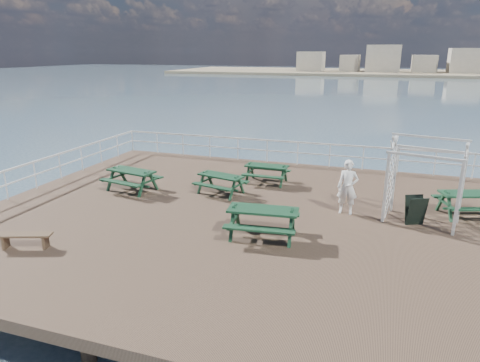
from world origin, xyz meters
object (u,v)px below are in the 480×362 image
picnic_table_c (470,199)px  picnic_table_e (263,216)px  picnic_table_b (267,170)px  person (348,187)px  picnic_table_a (221,180)px  picnic_table_d (132,176)px  trellis_arbor (424,185)px  flat_bench_near (25,237)px

picnic_table_c → picnic_table_e: 6.89m
picnic_table_b → person: bearing=-35.2°
picnic_table_a → picnic_table_d: (-3.34, -0.72, 0.06)m
picnic_table_d → trellis_arbor: 10.23m
picnic_table_a → picnic_table_e: 4.10m
flat_bench_near → trellis_arbor: size_ratio=0.54×
flat_bench_near → picnic_table_c: bearing=9.1°
picnic_table_c → picnic_table_d: bearing=166.6°
picnic_table_e → person: size_ratio=1.19×
picnic_table_e → person: (2.10, 2.65, 0.28)m
picnic_table_a → person: size_ratio=1.09×
picnic_table_b → flat_bench_near: picnic_table_b is taller
picnic_table_c → picnic_table_e: (-5.85, -3.65, 0.04)m
picnic_table_a → picnic_table_d: 3.42m
picnic_table_b → picnic_table_d: bearing=-150.1°
picnic_table_a → trellis_arbor: (6.87, -0.64, 0.68)m
flat_bench_near → trellis_arbor: trellis_arbor is taller
picnic_table_b → flat_bench_near: size_ratio=1.17×
picnic_table_a → picnic_table_d: bearing=-154.6°
person → picnic_table_a: bearing=173.4°
picnic_table_c → flat_bench_near: (-11.71, -6.40, -0.26)m
picnic_table_e → flat_bench_near: picnic_table_e is taller
trellis_arbor → picnic_table_a: bearing=-172.3°
trellis_arbor → person: (-2.25, 0.06, -0.31)m
picnic_table_a → flat_bench_near: bearing=-105.9°
picnic_table_c → picnic_table_e: picnic_table_e is taller
picnic_table_d → flat_bench_near: size_ratio=1.44×
picnic_table_e → flat_bench_near: 6.49m
picnic_table_b → picnic_table_c: size_ratio=0.78×
picnic_table_a → picnic_table_c: size_ratio=0.88×
trellis_arbor → person: size_ratio=1.52×
picnic_table_a → picnic_table_c: bearing=16.1°
picnic_table_b → picnic_table_e: picnic_table_e is taller
picnic_table_b → picnic_table_c: picnic_table_c is taller
person → picnic_table_d: bearing=-178.4°
picnic_table_b → flat_bench_near: 9.09m
picnic_table_d → person: size_ratio=1.18×
picnic_table_c → picnic_table_d: 11.77m
picnic_table_a → picnic_table_c: 8.38m
picnic_table_d → person: (7.96, 0.13, 0.31)m
picnic_table_c → person: (-3.75, -1.00, 0.32)m
flat_bench_near → trellis_arbor: 11.56m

